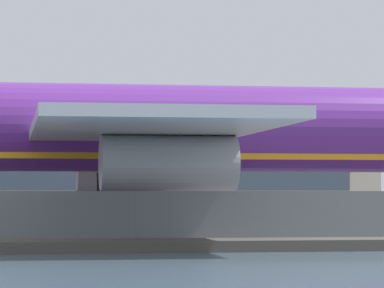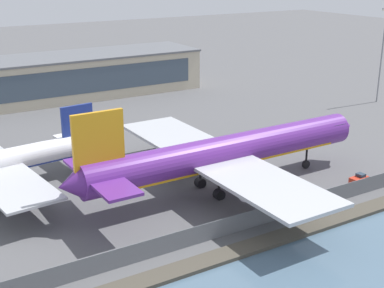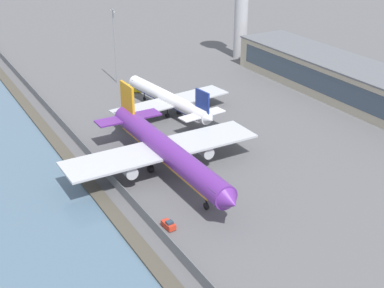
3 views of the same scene
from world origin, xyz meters
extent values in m
plane|color=#565659|center=(0.00, 0.00, 0.00)|extent=(500.00, 500.00, 0.00)
cube|color=#474238|center=(0.00, -20.50, 0.25)|extent=(320.00, 3.00, 0.50)
cube|color=slate|center=(0.00, -16.00, 1.30)|extent=(280.00, 0.08, 2.60)
cylinder|color=slate|center=(0.00, -16.00, 1.30)|extent=(0.10, 0.10, 2.60)
cylinder|color=#602889|center=(2.84, -3.12, 6.31)|extent=(48.72, 5.51, 5.15)
cone|color=#602889|center=(28.60, -2.93, 6.31)|extent=(3.39, 4.92, 4.90)
cone|color=#602889|center=(-22.92, -3.31, 6.31)|extent=(3.38, 4.66, 4.64)
cube|color=#232D3D|center=(25.24, -2.96, 6.96)|extent=(2.87, 4.40, 1.55)
cube|color=orange|center=(2.84, -3.12, 4.90)|extent=(41.41, 4.43, 0.93)
cube|color=#B7BABF|center=(0.32, 8.55, 5.67)|extent=(10.88, 23.45, 0.52)
cube|color=#B7BABF|center=(0.49, -14.82, 5.67)|extent=(10.88, 23.45, 0.52)
cylinder|color=#B7BABF|center=(1.79, 6.69, 3.99)|extent=(6.84, 2.88, 2.84)
cylinder|color=#B7BABF|center=(1.94, -12.94, 3.99)|extent=(6.84, 2.88, 2.84)
cube|color=orange|center=(-18.58, -3.28, 11.47)|extent=(7.31, 0.67, 8.76)
cube|color=#602889|center=(-18.61, 1.01, 6.70)|extent=(4.93, 8.60, 0.41)
cube|color=#602889|center=(-18.55, -7.56, 6.70)|extent=(4.93, 8.60, 0.41)
cylinder|color=black|center=(19.88, -3.00, 2.23)|extent=(0.36, 0.36, 3.02)
cylinder|color=black|center=(19.88, -3.00, 0.72)|extent=(1.45, 0.58, 1.44)
cylinder|color=black|center=(-0.59, -0.44, 2.23)|extent=(0.41, 0.41, 3.02)
cylinder|color=black|center=(-0.59, -0.44, 0.72)|extent=(1.67, 1.17, 1.66)
cylinder|color=black|center=(-0.55, -5.85, 2.23)|extent=(0.41, 0.41, 3.02)
cylinder|color=black|center=(-0.55, -5.85, 0.72)|extent=(1.67, 1.17, 1.66)
cone|color=white|center=(-11.32, 16.95, 4.70)|extent=(2.86, 3.71, 3.45)
cube|color=#B7BABF|center=(-28.41, 5.83, 4.22)|extent=(10.37, 19.12, 0.38)
cylinder|color=#B7BABF|center=(-29.71, 7.16, 2.97)|extent=(5.54, 2.69, 2.11)
cube|color=navy|center=(-14.64, 16.58, 8.53)|extent=(5.74, 1.09, 6.52)
cube|color=white|center=(-14.27, 13.24, 4.99)|extent=(4.53, 7.09, 0.31)
cube|color=white|center=(-15.01, 19.91, 4.99)|extent=(4.53, 7.09, 0.31)
cylinder|color=black|center=(-28.44, 13.01, 1.66)|extent=(0.31, 0.31, 2.24)
cylinder|color=black|center=(-28.44, 13.01, 0.54)|extent=(1.32, 0.99, 1.23)
cube|color=red|center=(22.22, -13.00, 0.75)|extent=(3.32, 1.86, 1.11)
cube|color=#283847|center=(22.61, -12.97, 1.55)|extent=(1.22, 1.37, 0.50)
cylinder|color=black|center=(23.15, -12.24, 0.35)|extent=(0.72, 0.28, 0.70)
cylinder|color=black|center=(23.26, -13.60, 0.35)|extent=(0.72, 0.28, 0.70)
cylinder|color=black|center=(21.17, -12.40, 0.35)|extent=(0.72, 0.28, 0.70)
cylinder|color=black|center=(21.28, -13.76, 0.35)|extent=(0.72, 0.28, 0.70)
cube|color=#BCB299|center=(-11.58, 70.23, 5.34)|extent=(98.28, 18.75, 10.69)
cube|color=#3D4C5B|center=(-11.58, 60.77, 5.88)|extent=(90.42, 0.16, 6.41)
cube|color=#5B5E63|center=(-11.58, 70.23, 10.94)|extent=(98.88, 19.35, 0.50)
cylinder|color=gray|center=(68.53, 23.09, 12.00)|extent=(0.36, 0.36, 24.00)
cube|color=silver|center=(67.33, 23.09, 23.45)|extent=(0.60, 0.40, 0.44)
camera|label=1|loc=(-5.50, -68.68, 2.61)|focal=105.00mm
camera|label=2|loc=(-43.07, -68.03, 34.56)|focal=50.00mm
camera|label=3|loc=(100.17, -52.38, 59.33)|focal=50.00mm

